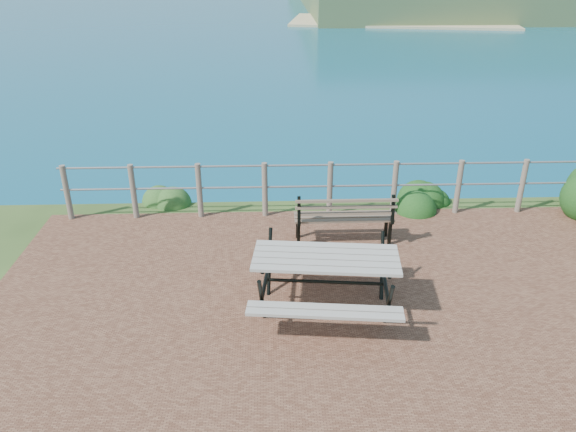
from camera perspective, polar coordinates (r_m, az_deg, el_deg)
name	(u,v)px	position (r m, az deg, el deg)	size (l,w,h in m)	color
ground	(356,330)	(7.33, 6.90, -11.40)	(10.00, 7.00, 0.12)	brown
safety_railing	(330,186)	(9.94, 4.29, 3.06)	(9.40, 0.10, 1.00)	#6B5B4C
picnic_table	(325,277)	(7.38, 3.81, -6.17)	(1.95, 1.62, 0.79)	#9B978B
park_bench	(344,209)	(9.02, 5.71, 0.68)	(1.59, 0.40, 0.90)	brown
shrub_lip_west	(168,203)	(10.85, -12.11, 1.27)	(0.78, 0.78, 0.52)	#2B521E
shrub_lip_east	(425,205)	(10.85, 13.71, 1.10)	(0.88, 0.88, 0.66)	#134014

